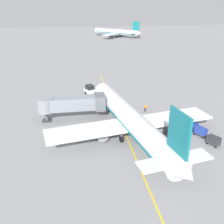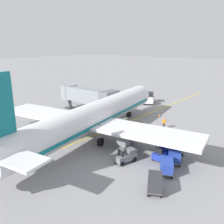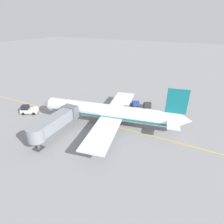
{
  "view_description": "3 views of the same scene",
  "coord_description": "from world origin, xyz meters",
  "px_view_note": "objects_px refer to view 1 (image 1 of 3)",
  "views": [
    {
      "loc": [
        -8.91,
        -42.86,
        22.77
      ],
      "look_at": [
        -1.75,
        3.41,
        2.47
      ],
      "focal_mm": 42.08,
      "sensor_mm": 36.0,
      "label": 1
    },
    {
      "loc": [
        23.1,
        -24.23,
        12.88
      ],
      "look_at": [
        1.76,
        0.88,
        3.44
      ],
      "focal_mm": 38.22,
      "sensor_mm": 36.0,
      "label": 2
    },
    {
      "loc": [
        -34.03,
        -19.69,
        23.25
      ],
      "look_at": [
        0.46,
        -2.46,
        3.53
      ],
      "focal_mm": 28.92,
      "sensor_mm": 36.0,
      "label": 3
    }
  ],
  "objects_px": {
    "pushback_tractor": "(92,91)",
    "baggage_cart_second_in_train": "(192,125)",
    "baggage_tug_lead": "(177,136)",
    "ground_crew_wing_walker": "(141,118)",
    "baggage_cart_tail_end": "(214,140)",
    "safety_cone_nose_left": "(126,111)",
    "jet_bridge": "(72,104)",
    "ground_crew_loader": "(145,108)",
    "baggage_cart_third_in_train": "(201,131)",
    "parked_airliner": "(130,119)",
    "baggage_cart_front": "(182,119)",
    "safety_cone_nose_right": "(124,103)",
    "baggage_tug_trailing": "(184,126)",
    "distant_taxiing_airliner": "(116,32)"
  },
  "relations": [
    {
      "from": "safety_cone_nose_left",
      "to": "safety_cone_nose_right",
      "type": "relative_size",
      "value": 1.0
    },
    {
      "from": "baggage_cart_tail_end",
      "to": "safety_cone_nose_left",
      "type": "relative_size",
      "value": 4.84
    },
    {
      "from": "pushback_tractor",
      "to": "baggage_cart_tail_end",
      "type": "xyz_separation_m",
      "value": [
        18.22,
        -28.36,
        -0.15
      ]
    },
    {
      "from": "baggage_tug_lead",
      "to": "distant_taxiing_airliner",
      "type": "height_order",
      "value": "distant_taxiing_airliner"
    },
    {
      "from": "distant_taxiing_airliner",
      "to": "ground_crew_wing_walker",
      "type": "bearing_deg",
      "value": -97.39
    },
    {
      "from": "baggage_cart_second_in_train",
      "to": "ground_crew_wing_walker",
      "type": "relative_size",
      "value": 1.69
    },
    {
      "from": "pushback_tractor",
      "to": "ground_crew_wing_walker",
      "type": "distance_m",
      "value": 19.82
    },
    {
      "from": "baggage_cart_tail_end",
      "to": "safety_cone_nose_right",
      "type": "distance_m",
      "value": 23.4
    },
    {
      "from": "distant_taxiing_airliner",
      "to": "baggage_cart_tail_end",
      "type": "bearing_deg",
      "value": -92.72
    },
    {
      "from": "jet_bridge",
      "to": "baggage_cart_second_in_train",
      "type": "bearing_deg",
      "value": -19.73
    },
    {
      "from": "baggage_tug_trailing",
      "to": "safety_cone_nose_left",
      "type": "xyz_separation_m",
      "value": [
        -9.21,
        9.65,
        -0.42
      ]
    },
    {
      "from": "jet_bridge",
      "to": "safety_cone_nose_right",
      "type": "height_order",
      "value": "jet_bridge"
    },
    {
      "from": "safety_cone_nose_right",
      "to": "distant_taxiing_airliner",
      "type": "relative_size",
      "value": 0.02
    },
    {
      "from": "pushback_tractor",
      "to": "safety_cone_nose_left",
      "type": "height_order",
      "value": "pushback_tractor"
    },
    {
      "from": "baggage_cart_front",
      "to": "baggage_cart_third_in_train",
      "type": "xyz_separation_m",
      "value": [
        1.38,
        -5.36,
        0.0
      ]
    },
    {
      "from": "safety_cone_nose_left",
      "to": "baggage_cart_tail_end",
      "type": "bearing_deg",
      "value": -53.11
    },
    {
      "from": "jet_bridge",
      "to": "ground_crew_wing_walker",
      "type": "xyz_separation_m",
      "value": [
        13.53,
        -3.61,
        -2.5
      ]
    },
    {
      "from": "parked_airliner",
      "to": "baggage_cart_front",
      "type": "height_order",
      "value": "parked_airliner"
    },
    {
      "from": "baggage_tug_trailing",
      "to": "baggage_cart_tail_end",
      "type": "height_order",
      "value": "baggage_tug_trailing"
    },
    {
      "from": "parked_airliner",
      "to": "pushback_tractor",
      "type": "xyz_separation_m",
      "value": [
        -5.04,
        22.87,
        -2.09
      ]
    },
    {
      "from": "baggage_tug_lead",
      "to": "ground_crew_wing_walker",
      "type": "xyz_separation_m",
      "value": [
        -4.39,
        7.59,
        0.24
      ]
    },
    {
      "from": "ground_crew_loader",
      "to": "distant_taxiing_airliner",
      "type": "xyz_separation_m",
      "value": [
        14.0,
        119.93,
        2.07
      ]
    },
    {
      "from": "baggage_cart_third_in_train",
      "to": "parked_airliner",
      "type": "bearing_deg",
      "value": 170.61
    },
    {
      "from": "ground_crew_wing_walker",
      "to": "safety_cone_nose_left",
      "type": "height_order",
      "value": "ground_crew_wing_walker"
    },
    {
      "from": "jet_bridge",
      "to": "pushback_tractor",
      "type": "bearing_deg",
      "value": 70.44
    },
    {
      "from": "baggage_tug_lead",
      "to": "baggage_cart_tail_end",
      "type": "xyz_separation_m",
      "value": [
        5.39,
        -2.84,
        0.24
      ]
    },
    {
      "from": "jet_bridge",
      "to": "baggage_cart_second_in_train",
      "type": "height_order",
      "value": "jet_bridge"
    },
    {
      "from": "parked_airliner",
      "to": "ground_crew_wing_walker",
      "type": "xyz_separation_m",
      "value": [
        3.41,
        4.94,
        -2.23
      ]
    },
    {
      "from": "baggage_cart_second_in_train",
      "to": "safety_cone_nose_left",
      "type": "bearing_deg",
      "value": 137.88
    },
    {
      "from": "parked_airliner",
      "to": "baggage_cart_second_in_train",
      "type": "bearing_deg",
      "value": 2.83
    },
    {
      "from": "baggage_cart_third_in_train",
      "to": "baggage_cart_tail_end",
      "type": "bearing_deg",
      "value": -79.22
    },
    {
      "from": "pushback_tractor",
      "to": "safety_cone_nose_left",
      "type": "relative_size",
      "value": 8.34
    },
    {
      "from": "ground_crew_loader",
      "to": "baggage_cart_third_in_train",
      "type": "bearing_deg",
      "value": -60.45
    },
    {
      "from": "baggage_cart_front",
      "to": "safety_cone_nose_left",
      "type": "bearing_deg",
      "value": 144.53
    },
    {
      "from": "baggage_cart_second_in_train",
      "to": "ground_crew_loader",
      "type": "relative_size",
      "value": 1.69
    },
    {
      "from": "pushback_tractor",
      "to": "baggage_tug_trailing",
      "type": "xyz_separation_m",
      "value": [
        15.6,
        -22.24,
        -0.39
      ]
    },
    {
      "from": "pushback_tractor",
      "to": "baggage_cart_tail_end",
      "type": "distance_m",
      "value": 33.71
    },
    {
      "from": "parked_airliner",
      "to": "safety_cone_nose_left",
      "type": "distance_m",
      "value": 10.76
    },
    {
      "from": "jet_bridge",
      "to": "baggage_cart_second_in_train",
      "type": "distance_m",
      "value": 23.7
    },
    {
      "from": "safety_cone_nose_left",
      "to": "distant_taxiing_airliner",
      "type": "height_order",
      "value": "distant_taxiing_airliner"
    },
    {
      "from": "ground_crew_wing_walker",
      "to": "distant_taxiing_airliner",
      "type": "distance_m",
      "value": 126.17
    },
    {
      "from": "baggage_cart_second_in_train",
      "to": "ground_crew_wing_walker",
      "type": "distance_m",
      "value": 9.68
    },
    {
      "from": "jet_bridge",
      "to": "baggage_cart_third_in_train",
      "type": "height_order",
      "value": "jet_bridge"
    },
    {
      "from": "ground_crew_wing_walker",
      "to": "ground_crew_loader",
      "type": "bearing_deg",
      "value": 66.8
    },
    {
      "from": "baggage_cart_front",
      "to": "ground_crew_loader",
      "type": "height_order",
      "value": "ground_crew_loader"
    },
    {
      "from": "ground_crew_wing_walker",
      "to": "baggage_tug_trailing",
      "type": "bearing_deg",
      "value": -31.08
    },
    {
      "from": "pushback_tractor",
      "to": "baggage_cart_second_in_train",
      "type": "xyz_separation_m",
      "value": [
        17.09,
        -22.27,
        -0.15
      ]
    },
    {
      "from": "baggage_cart_tail_end",
      "to": "safety_cone_nose_left",
      "type": "distance_m",
      "value": 19.73
    },
    {
      "from": "parked_airliner",
      "to": "baggage_cart_second_in_train",
      "type": "xyz_separation_m",
      "value": [
        12.06,
        0.6,
        -2.24
      ]
    },
    {
      "from": "jet_bridge",
      "to": "safety_cone_nose_right",
      "type": "relative_size",
      "value": 22.86
    }
  ]
}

